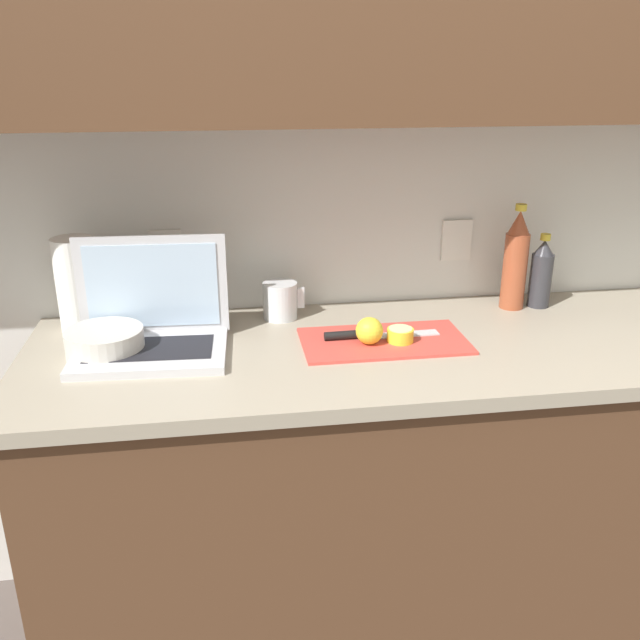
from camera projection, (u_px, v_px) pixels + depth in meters
name	position (u px, v px, depth m)	size (l,w,h in m)	color
ground_plane	(423.00, 611.00, 2.06)	(12.00, 12.00, 0.00)	#564C47
wall_back	(427.00, 63.00, 1.74)	(5.20, 0.38, 2.60)	white
counter_unit	(438.00, 482.00, 1.90)	(2.11, 0.65, 0.89)	brown
laptop	(151.00, 325.00, 1.67)	(0.38, 0.27, 0.27)	silver
cutting_board	(384.00, 341.00, 1.73)	(0.42, 0.23, 0.01)	#D1473D
knife	(362.00, 335.00, 1.73)	(0.30, 0.04, 0.02)	silver
lemon_half_cut	(400.00, 335.00, 1.71)	(0.07, 0.07, 0.04)	yellow
lemon_whole_beside	(369.00, 331.00, 1.69)	(0.07, 0.07, 0.07)	yellow
bottle_green_soda	(541.00, 274.00, 1.95)	(0.06, 0.06, 0.22)	#333338
bottle_oil_tall	(515.00, 261.00, 1.93)	(0.07, 0.07, 0.30)	#A34C2D
measuring_cup	(280.00, 300.00, 1.88)	(0.12, 0.10, 0.10)	silver
bowl_white	(105.00, 343.00, 1.64)	(0.19, 0.19, 0.07)	beige
paper_towel_roll	(77.00, 285.00, 1.77)	(0.11, 0.11, 0.25)	white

